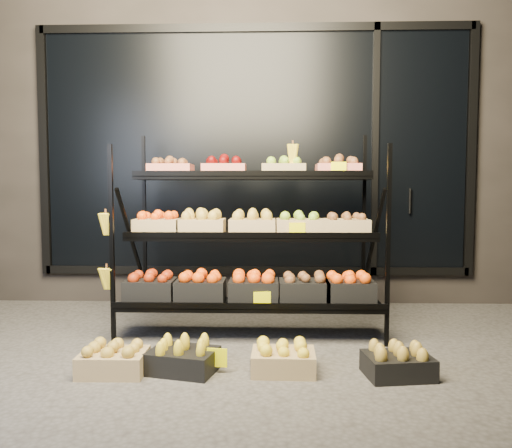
{
  "coord_description": "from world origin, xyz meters",
  "views": [
    {
      "loc": [
        0.16,
        -3.49,
        1.17
      ],
      "look_at": [
        0.04,
        0.55,
        0.89
      ],
      "focal_mm": 35.0,
      "sensor_mm": 36.0,
      "label": 1
    }
  ],
  "objects_px": {
    "display_rack": "(250,235)",
    "floor_crate_midright": "(283,358)",
    "floor_crate_left": "(113,359)",
    "floor_crate_midleft": "(183,357)"
  },
  "relations": [
    {
      "from": "display_rack",
      "to": "floor_crate_midright",
      "type": "xyz_separation_m",
      "value": [
        0.25,
        -0.97,
        -0.69
      ]
    },
    {
      "from": "floor_crate_midleft",
      "to": "floor_crate_midright",
      "type": "distance_m",
      "value": 0.64
    },
    {
      "from": "floor_crate_midright",
      "to": "display_rack",
      "type": "bearing_deg",
      "value": 105.84
    },
    {
      "from": "floor_crate_left",
      "to": "floor_crate_midleft",
      "type": "bearing_deg",
      "value": 5.1
    },
    {
      "from": "display_rack",
      "to": "floor_crate_midright",
      "type": "distance_m",
      "value": 1.22
    },
    {
      "from": "floor_crate_midright",
      "to": "floor_crate_left",
      "type": "bearing_deg",
      "value": -175.82
    },
    {
      "from": "display_rack",
      "to": "floor_crate_left",
      "type": "xyz_separation_m",
      "value": [
        -0.83,
        -1.03,
        -0.69
      ]
    },
    {
      "from": "floor_crate_left",
      "to": "floor_crate_midright",
      "type": "relative_size",
      "value": 1.01
    },
    {
      "from": "floor_crate_midright",
      "to": "floor_crate_midleft",
      "type": "bearing_deg",
      "value": -178.04
    },
    {
      "from": "floor_crate_left",
      "to": "display_rack",
      "type": "bearing_deg",
      "value": 50.21
    }
  ]
}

